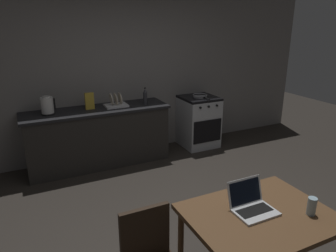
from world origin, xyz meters
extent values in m
plane|color=#2D2823|center=(0.00, 0.00, 0.00)|extent=(12.00, 12.00, 0.00)
cube|color=gray|center=(0.30, 2.38, 1.38)|extent=(6.40, 0.10, 2.76)
cube|color=#282623|center=(-0.60, 2.03, 0.43)|extent=(2.10, 0.60, 0.85)
cube|color=black|center=(-0.60, 2.03, 0.87)|extent=(2.16, 0.64, 0.04)
cube|color=#B7BABF|center=(1.19, 2.03, 0.43)|extent=(0.60, 0.60, 0.85)
cube|color=black|center=(1.19, 2.03, 0.87)|extent=(0.60, 0.60, 0.04)
cube|color=black|center=(1.19, 1.72, 0.36)|extent=(0.54, 0.01, 0.39)
cylinder|color=black|center=(1.03, 1.71, 0.79)|extent=(0.04, 0.02, 0.04)
cylinder|color=black|center=(1.19, 1.71, 0.79)|extent=(0.04, 0.02, 0.04)
cylinder|color=black|center=(1.35, 1.71, 0.79)|extent=(0.04, 0.02, 0.04)
cube|color=brown|center=(-0.08, -0.97, 0.71)|extent=(1.10, 0.85, 0.04)
cylinder|color=brown|center=(-0.57, -0.60, 0.35)|extent=(0.05, 0.05, 0.69)
cylinder|color=brown|center=(0.42, -0.60, 0.35)|extent=(0.05, 0.05, 0.69)
cube|color=#2D2116|center=(-0.93, -0.71, 0.67)|extent=(0.38, 0.04, 0.42)
cube|color=silver|center=(-0.11, -0.95, 0.74)|extent=(0.32, 0.22, 0.02)
cube|color=black|center=(-0.11, -0.93, 0.75)|extent=(0.28, 0.12, 0.00)
cube|color=silver|center=(-0.11, -0.81, 0.85)|extent=(0.32, 0.07, 0.20)
cube|color=black|center=(-0.11, -0.81, 0.85)|extent=(0.29, 0.06, 0.18)
cylinder|color=black|center=(-1.28, 2.03, 0.90)|extent=(0.18, 0.18, 0.02)
cylinder|color=silver|center=(-1.28, 2.03, 1.02)|extent=(0.17, 0.17, 0.22)
cylinder|color=silver|center=(-1.28, 2.03, 1.14)|extent=(0.10, 0.10, 0.02)
cube|color=black|center=(-1.18, 2.03, 1.03)|extent=(0.02, 0.02, 0.16)
cylinder|color=#2D2D33|center=(0.17, 1.98, 0.98)|extent=(0.06, 0.06, 0.18)
cone|color=#2D2D33|center=(0.17, 1.98, 1.10)|extent=(0.06, 0.06, 0.06)
cylinder|color=black|center=(0.17, 1.98, 1.14)|extent=(0.03, 0.03, 0.02)
cylinder|color=gray|center=(1.19, 2.01, 0.90)|extent=(0.24, 0.24, 0.01)
torus|color=gray|center=(1.19, 2.01, 0.93)|extent=(0.25, 0.25, 0.02)
cylinder|color=black|center=(1.19, 1.80, 0.91)|extent=(0.02, 0.18, 0.02)
cylinder|color=#99B7C6|center=(0.27, -1.14, 0.80)|extent=(0.07, 0.07, 0.14)
cube|color=gold|center=(-0.69, 2.05, 1.01)|extent=(0.13, 0.05, 0.25)
cube|color=silver|center=(-0.30, 2.03, 0.91)|extent=(0.34, 0.26, 0.03)
cylinder|color=beige|center=(-0.37, 2.03, 1.01)|extent=(0.04, 0.18, 0.18)
cylinder|color=beige|center=(-0.30, 2.03, 1.01)|extent=(0.04, 0.18, 0.18)
cylinder|color=beige|center=(-0.23, 2.03, 1.01)|extent=(0.04, 0.18, 0.18)
camera|label=1|loc=(-1.61, -2.52, 2.14)|focal=33.64mm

